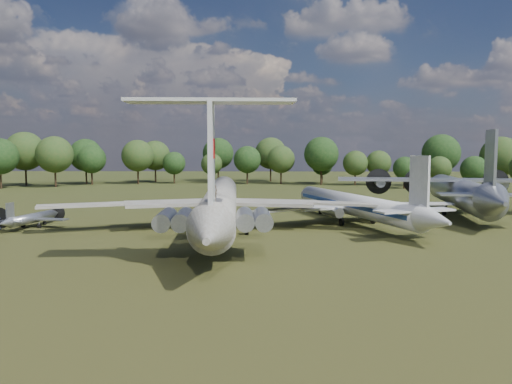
# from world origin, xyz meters

# --- Properties ---
(ground) EXTENTS (300.00, 300.00, 0.00)m
(ground) POSITION_xyz_m (0.00, 0.00, 0.00)
(ground) COLOR #213913
(ground) RESTS_ON ground
(il62_airliner) EXTENTS (48.90, 61.59, 5.77)m
(il62_airliner) POSITION_xyz_m (5.55, -3.29, 2.89)
(il62_airliner) COLOR beige
(il62_airliner) RESTS_ON ground
(tu104_jet) EXTENTS (43.35, 49.59, 4.15)m
(tu104_jet) POSITION_xyz_m (23.73, 3.66, 2.07)
(tu104_jet) COLOR white
(tu104_jet) RESTS_ON ground
(an12_transport) EXTENTS (43.51, 47.41, 5.64)m
(an12_transport) POSITION_xyz_m (42.13, 13.14, 2.82)
(an12_transport) COLOR #929499
(an12_transport) RESTS_ON ground
(small_prop_northwest) EXTENTS (11.82, 14.56, 1.90)m
(small_prop_northwest) POSITION_xyz_m (-19.81, -0.71, 0.95)
(small_prop_northwest) COLOR #AAADB2
(small_prop_northwest) RESTS_ON ground
(person_on_il62) EXTENTS (0.66, 0.44, 1.78)m
(person_on_il62) POSITION_xyz_m (6.58, -19.42, 6.66)
(person_on_il62) COLOR #9A744E
(person_on_il62) RESTS_ON il62_airliner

